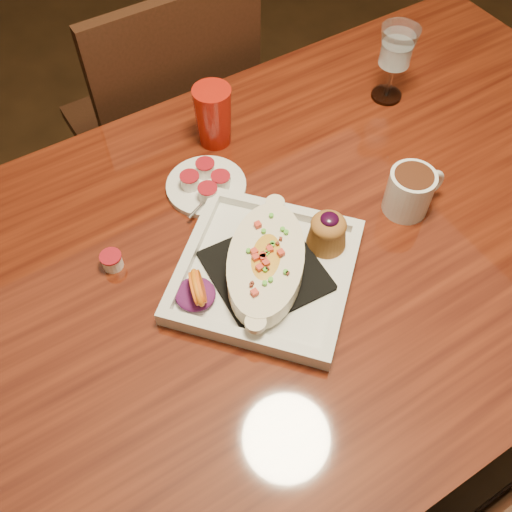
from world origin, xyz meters
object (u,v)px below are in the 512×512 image
table (310,262)px  plate (271,263)px  coffee_mug (411,190)px  saucer (206,185)px  chair_far (169,128)px  goblet (396,51)px  red_tumbler (213,116)px

table → plate: bearing=-163.7°
coffee_mug → saucer: 0.37m
chair_far → plate: 0.72m
goblet → red_tumbler: size_ratio=1.31×
chair_far → coffee_mug: chair_far is taller
chair_far → red_tumbler: size_ratio=7.61×
saucer → red_tumbler: size_ratio=1.21×
chair_far → saucer: chair_far is taller
table → plate: size_ratio=3.86×
plate → goblet: bearing=-12.6°
saucer → red_tumbler: 0.14m
goblet → red_tumbler: bearing=168.4°
goblet → saucer: bearing=-176.3°
plate → saucer: (0.00, 0.22, -0.02)m
coffee_mug → red_tumbler: (-0.21, 0.33, 0.01)m
plate → saucer: bearing=48.4°
goblet → coffee_mug: bearing=-123.0°
saucer → red_tumbler: bearing=53.4°
saucer → goblet: bearing=3.7°
plate → red_tumbler: bearing=34.9°
table → saucer: 0.24m
table → goblet: bearing=32.4°
chair_far → plate: size_ratio=2.39×
goblet → chair_far: bearing=129.3°
red_tumbler → coffee_mug: bearing=-58.3°
table → chair_far: (-0.00, 0.63, -0.15)m
table → plate: plate is taller
red_tumbler → chair_far: bearing=84.2°
chair_far → coffee_mug: 0.75m
table → plate: 0.17m
plate → table: bearing=-25.1°
plate → coffee_mug: bearing=-43.3°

